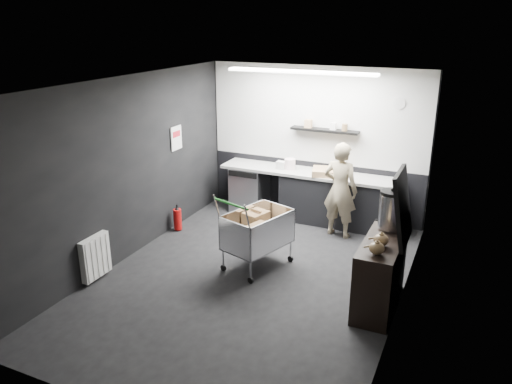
% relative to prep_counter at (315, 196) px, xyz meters
% --- Properties ---
extents(floor, '(5.50, 5.50, 0.00)m').
position_rel_prep_counter_xyz_m(floor, '(-0.14, -2.42, -0.46)').
color(floor, black).
rests_on(floor, ground).
extents(ceiling, '(5.50, 5.50, 0.00)m').
position_rel_prep_counter_xyz_m(ceiling, '(-0.14, -2.42, 2.24)').
color(ceiling, white).
rests_on(ceiling, wall_back).
extents(wall_back, '(5.50, 0.00, 5.50)m').
position_rel_prep_counter_xyz_m(wall_back, '(-0.14, 0.33, 0.89)').
color(wall_back, black).
rests_on(wall_back, floor).
extents(wall_front, '(5.50, 0.00, 5.50)m').
position_rel_prep_counter_xyz_m(wall_front, '(-0.14, -5.17, 0.89)').
color(wall_front, black).
rests_on(wall_front, floor).
extents(wall_left, '(0.00, 5.50, 5.50)m').
position_rel_prep_counter_xyz_m(wall_left, '(-2.14, -2.42, 0.89)').
color(wall_left, black).
rests_on(wall_left, floor).
extents(wall_right, '(0.00, 5.50, 5.50)m').
position_rel_prep_counter_xyz_m(wall_right, '(1.86, -2.42, 0.89)').
color(wall_right, black).
rests_on(wall_right, floor).
extents(kitchen_wall_panel, '(3.95, 0.02, 1.70)m').
position_rel_prep_counter_xyz_m(kitchen_wall_panel, '(-0.14, 0.31, 1.39)').
color(kitchen_wall_panel, silver).
rests_on(kitchen_wall_panel, wall_back).
extents(dado_panel, '(3.95, 0.02, 1.00)m').
position_rel_prep_counter_xyz_m(dado_panel, '(-0.14, 0.31, 0.04)').
color(dado_panel, black).
rests_on(dado_panel, wall_back).
extents(floating_shelf, '(1.20, 0.22, 0.04)m').
position_rel_prep_counter_xyz_m(floating_shelf, '(0.06, 0.20, 1.16)').
color(floating_shelf, black).
rests_on(floating_shelf, wall_back).
extents(wall_clock, '(0.20, 0.03, 0.20)m').
position_rel_prep_counter_xyz_m(wall_clock, '(1.26, 0.30, 1.69)').
color(wall_clock, silver).
rests_on(wall_clock, wall_back).
extents(poster, '(0.02, 0.30, 0.40)m').
position_rel_prep_counter_xyz_m(poster, '(-2.12, -1.12, 1.09)').
color(poster, silver).
rests_on(poster, wall_left).
extents(poster_red_band, '(0.02, 0.22, 0.10)m').
position_rel_prep_counter_xyz_m(poster_red_band, '(-2.11, -1.12, 1.16)').
color(poster_red_band, red).
rests_on(poster_red_band, poster).
extents(radiator, '(0.10, 0.50, 0.60)m').
position_rel_prep_counter_xyz_m(radiator, '(-2.08, -3.32, -0.11)').
color(radiator, silver).
rests_on(radiator, wall_left).
extents(ceiling_strip, '(2.40, 0.20, 0.04)m').
position_rel_prep_counter_xyz_m(ceiling_strip, '(-0.14, -0.57, 2.21)').
color(ceiling_strip, white).
rests_on(ceiling_strip, ceiling).
extents(prep_counter, '(3.20, 0.61, 0.90)m').
position_rel_prep_counter_xyz_m(prep_counter, '(0.00, 0.00, 0.00)').
color(prep_counter, black).
rests_on(prep_counter, floor).
extents(person, '(0.63, 0.47, 1.60)m').
position_rel_prep_counter_xyz_m(person, '(0.57, -0.45, 0.34)').
color(person, beige).
rests_on(person, floor).
extents(shopping_cart, '(0.91, 1.21, 1.14)m').
position_rel_prep_counter_xyz_m(shopping_cart, '(-0.21, -2.03, 0.09)').
color(shopping_cart, silver).
rests_on(shopping_cart, floor).
extents(sideboard, '(0.51, 1.20, 1.79)m').
position_rel_prep_counter_xyz_m(sideboard, '(1.63, -2.33, 0.11)').
color(sideboard, black).
rests_on(sideboard, floor).
extents(fire_extinguisher, '(0.14, 0.14, 0.45)m').
position_rel_prep_counter_xyz_m(fire_extinguisher, '(-1.99, -1.41, -0.24)').
color(fire_extinguisher, '#AB0B0B').
rests_on(fire_extinguisher, floor).
extents(cardboard_box, '(0.63, 0.53, 0.11)m').
position_rel_prep_counter_xyz_m(cardboard_box, '(0.24, -0.05, 0.50)').
color(cardboard_box, tan).
rests_on(cardboard_box, prep_counter).
extents(pink_tub, '(0.19, 0.19, 0.19)m').
position_rel_prep_counter_xyz_m(pink_tub, '(-0.49, 0.00, 0.54)').
color(pink_tub, white).
rests_on(pink_tub, prep_counter).
extents(white_container, '(0.16, 0.13, 0.14)m').
position_rel_prep_counter_xyz_m(white_container, '(-0.63, -0.05, 0.51)').
color(white_container, silver).
rests_on(white_container, prep_counter).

